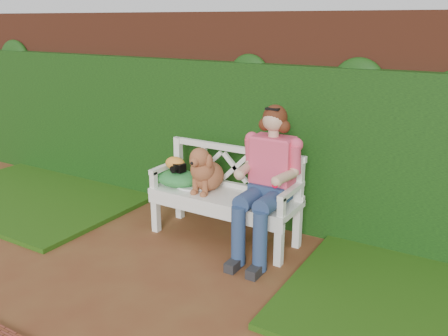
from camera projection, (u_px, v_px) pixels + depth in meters
The scene contains 11 objects.
ground at pixel (140, 282), 4.02m from camera, with size 60.00×60.00×0.00m, color #5D2C18.
brick_wall at pixel (248, 116), 5.24m from camera, with size 10.00×0.30×2.20m, color #622C1A.
ivy_hedge at pixel (238, 142), 5.13m from camera, with size 10.00×0.18×1.70m, color #1C5311.
grass_left at pixel (40, 195), 5.92m from camera, with size 2.60×2.00×0.05m, color #18460D.
garden_bench at pixel (224, 217), 4.73m from camera, with size 1.58×0.60×0.48m, color white, non-canonical shape.
seated_woman at pixel (270, 183), 4.33m from camera, with size 0.58×0.78×1.38m, color #CC3D41, non-canonical shape.
dog at pixel (206, 168), 4.68m from camera, with size 0.32×0.43×0.48m, color olive, non-canonical shape.
tennis_racket at pixel (188, 186), 4.85m from camera, with size 0.61×0.25×0.03m, color silver, non-canonical shape.
green_bag at pixel (178, 178), 4.89m from camera, with size 0.47×0.36×0.16m, color #206D2B, non-canonical shape.
camera_item at pixel (178, 167), 4.82m from camera, with size 0.13×0.10×0.09m, color black.
baseball_glove at pixel (175, 163), 4.87m from camera, with size 0.22×0.16×0.14m, color orange.
Camera 1 is at (2.44, -2.66, 2.13)m, focal length 38.00 mm.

